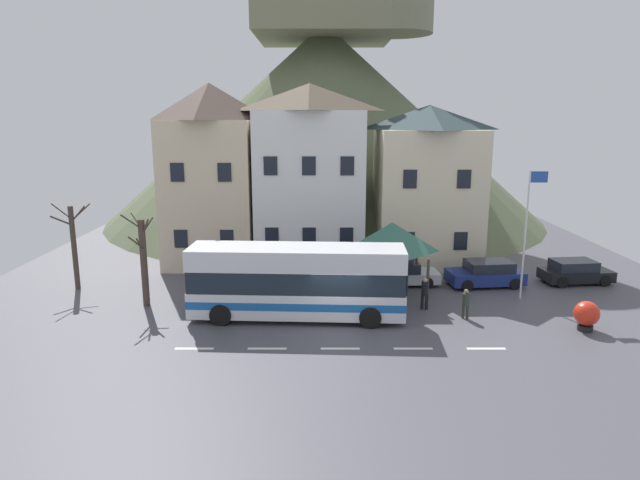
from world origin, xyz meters
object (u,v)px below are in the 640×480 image
Objects in this scene: townhouse_02 at (427,185)px; parked_car_00 at (487,274)px; parked_car_02 at (397,273)px; bare_tree_00 at (75,245)px; harbour_buoy at (588,315)px; townhouse_00 at (213,174)px; bare_tree_01 at (144,260)px; transit_bus at (298,283)px; public_bench at (384,278)px; hilltop_castle at (326,119)px; parked_car_01 at (576,272)px; townhouse_01 at (311,176)px; pedestrian_00 at (426,292)px; bus_shelter at (393,237)px; flagpole at (529,225)px; pedestrian_01 at (467,302)px.

parked_car_00 is (2.49, -5.48, -4.34)m from townhouse_02.
bare_tree_00 reaches higher than parked_car_02.
harbour_buoy is at bearing 103.57° from parked_car_00.
townhouse_00 is at bearing 146.23° from harbour_buoy.
bare_tree_00 reaches higher than parked_car_00.
bare_tree_00 reaches higher than bare_tree_01.
bare_tree_00 is (-12.37, 4.56, 0.74)m from transit_bus.
townhouse_02 is at bearing -1.31° from townhouse_00.
bare_tree_00 is (-17.00, -0.55, 2.00)m from public_bench.
hilltop_castle is 27.23m from parked_car_01.
townhouse_01 is at bearing -6.14° from townhouse_00.
bare_tree_01 is at bearing 177.60° from pedestrian_00.
hilltop_castle is at bearing 97.89° from bus_shelter.
flagpole is (7.02, -2.31, 3.45)m from public_bench.
townhouse_01 is at bearing 125.82° from pedestrian_01.
pedestrian_00 is at bearing -58.88° from bus_shelter.
harbour_buoy is at bearing -117.25° from parked_car_01.
townhouse_00 is 16.30m from pedestrian_00.
public_bench is 12.91m from bare_tree_01.
bus_shelter reaches higher than harbour_buoy.
parked_car_00 is (16.32, -5.80, -5.02)m from townhouse_00.
parked_car_01 is at bearing 22.78° from transit_bus.
public_bench is at bearing 140.87° from harbour_buoy.
bare_tree_01 is at bearing 170.72° from harbour_buoy.
parked_car_00 is at bearing 179.55° from parked_car_01.
pedestrian_00 is (-1.71, -9.47, -4.12)m from townhouse_02.
parked_car_01 is 28.15m from bare_tree_00.
townhouse_02 is 2.09× the size of bare_tree_01.
pedestrian_01 is 1.07× the size of harbour_buoy.
parked_car_02 is 17.91m from bare_tree_00.
townhouse_01 is 8.45m from public_bench.
parked_car_01 is 9.70m from pedestrian_01.
flagpole is at bearing -67.59° from hilltop_castle.
townhouse_02 is (13.83, -0.32, -0.68)m from townhouse_00.
hilltop_castle reaches higher than transit_bus.
transit_bus reaches higher than public_bench.
pedestrian_01 is at bearing 2.05° from transit_bus.
pedestrian_01 is (7.50, -10.38, -4.84)m from townhouse_01.
townhouse_00 is 8.14× the size of public_bench.
pedestrian_01 is (-2.51, -5.27, 0.14)m from parked_car_00.
townhouse_02 reaches higher than transit_bus.
townhouse_01 is 12.23m from bare_tree_01.
harbour_buoy is at bearing -45.51° from parked_car_02.
harbour_buoy is (7.46, -7.02, 0.11)m from parked_car_02.
pedestrian_00 is (5.81, -9.10, -4.77)m from townhouse_01.
parked_car_02 is at bearing 2.74° from bare_tree_00.
flagpole is (3.73, 2.92, 3.08)m from pedestrian_01.
townhouse_00 is 0.29× the size of hilltop_castle.
parked_car_01 is at bearing 2.95° from public_bench.
bus_shelter is (4.41, -6.79, -2.52)m from townhouse_01.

